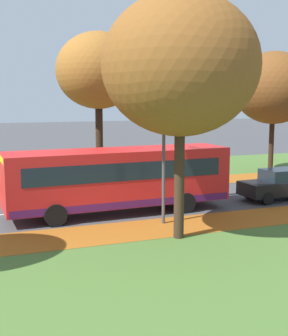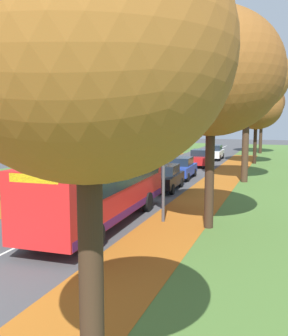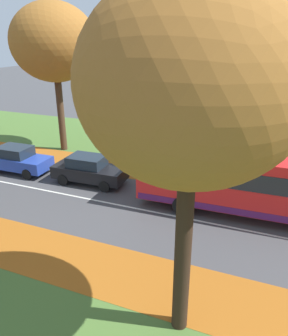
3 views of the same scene
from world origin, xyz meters
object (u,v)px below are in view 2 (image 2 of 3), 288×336
(streetlamp_right, at_px, (156,139))
(tree_left_mid, at_px, (94,101))
(car_white_fourth_in_line, at_px, (214,152))
(car_black_lead, at_px, (165,177))
(car_blue_following, at_px, (181,168))
(tree_right_far, at_px, (256,106))
(tree_right_mid, at_px, (248,77))
(tree_right_nearest, at_px, (87,53))
(tree_right_distant, at_px, (262,102))
(tree_left_distant, at_px, (169,105))
(tree_right_near, at_px, (212,72))
(bus, at_px, (102,186))
(tree_left_far, at_px, (146,110))
(car_red_third_in_line, at_px, (200,158))

(streetlamp_right, bearing_deg, tree_left_mid, 127.06)
(car_white_fourth_in_line, bearing_deg, car_black_lead, -89.65)
(tree_left_mid, relative_size, car_blue_following, 2.01)
(tree_right_far, bearing_deg, tree_right_mid, -89.30)
(tree_right_mid, bearing_deg, tree_right_nearest, -89.84)
(tree_right_distant, bearing_deg, car_blue_following, -100.50)
(tree_right_far, xyz_separation_m, streetlamp_right, (-2.56, -24.57, -2.04))
(tree_left_distant, bearing_deg, tree_right_near, -71.41)
(tree_right_mid, relative_size, car_black_lead, 2.37)
(tree_right_far, height_order, car_black_lead, tree_right_far)
(tree_left_mid, relative_size, tree_right_far, 1.05)
(tree_left_mid, relative_size, car_white_fourth_in_line, 2.01)
(tree_right_nearest, bearing_deg, tree_left_distant, 104.80)
(tree_right_near, xyz_separation_m, tree_right_distant, (-0.02, 36.93, 0.08))
(tree_right_mid, xyz_separation_m, car_black_lead, (-4.55, -4.93, -6.67))
(tree_left_distant, distance_m, tree_right_distant, 12.48)
(tree_right_nearest, bearing_deg, bus, 115.04)
(bus, bearing_deg, tree_left_mid, 118.06)
(tree_left_far, bearing_deg, car_black_lead, -67.07)
(car_black_lead, bearing_deg, tree_left_mid, 147.21)
(tree_right_nearest, bearing_deg, car_blue_following, 101.22)
(car_red_third_in_line, height_order, car_white_fourth_in_line, same)
(tree_right_mid, distance_m, car_red_third_in_line, 11.50)
(tree_left_mid, relative_size, tree_right_mid, 0.84)
(streetlamp_right, height_order, car_white_fourth_in_line, streetlamp_right)
(tree_right_mid, xyz_separation_m, car_red_third_in_line, (-4.94, 7.96, -6.67))
(streetlamp_right, bearing_deg, car_black_lead, 103.68)
(tree_right_nearest, height_order, tree_right_near, tree_right_near)
(streetlamp_right, relative_size, car_black_lead, 1.41)
(tree_right_mid, distance_m, car_black_lead, 9.46)
(tree_left_mid, height_order, car_black_lead, tree_left_mid)
(tree_right_distant, bearing_deg, tree_left_mid, -115.98)
(tree_right_distant, distance_m, car_black_lead, 29.97)
(tree_right_distant, height_order, car_blue_following, tree_right_distant)
(streetlamp_right, height_order, bus, streetlamp_right)
(tree_right_distant, distance_m, car_red_third_in_line, 17.83)
(car_black_lead, bearing_deg, bus, -91.67)
(streetlamp_right, height_order, car_black_lead, streetlamp_right)
(tree_left_mid, height_order, bus, tree_left_mid)
(tree_left_distant, height_order, tree_right_distant, tree_right_distant)
(car_red_third_in_line, bearing_deg, tree_right_mid, -58.16)
(tree_left_far, xyz_separation_m, streetlamp_right, (9.44, -25.52, -1.78))
(car_blue_following, bearing_deg, tree_right_far, 68.95)
(tree_right_distant, bearing_deg, car_white_fourth_in_line, -114.65)
(car_red_third_in_line, bearing_deg, bus, -89.64)
(tree_right_mid, relative_size, car_blue_following, 2.38)
(car_white_fourth_in_line, bearing_deg, tree_right_distant, 65.35)
(tree_left_far, height_order, tree_left_distant, tree_left_distant)
(tree_right_nearest, bearing_deg, tree_right_near, 91.68)
(tree_right_mid, distance_m, car_blue_following, 8.19)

